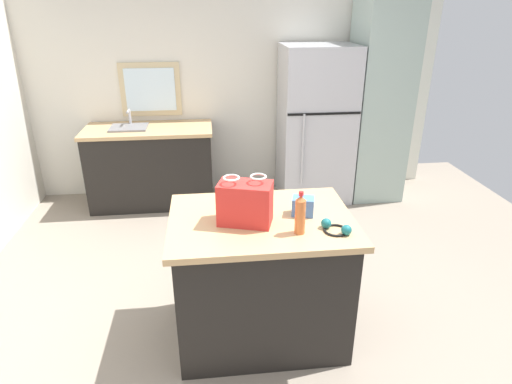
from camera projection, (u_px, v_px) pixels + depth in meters
ground at (263, 324)px, 3.19m from camera, size 6.38×6.38×0.00m
back_wall at (233, 86)px, 5.10m from camera, size 4.82×0.13×2.54m
kitchen_island at (261, 277)px, 2.94m from camera, size 1.18×0.87×0.92m
refrigerator at (316, 125)px, 4.97m from camera, size 0.81×0.71×1.77m
tall_cabinet at (379, 101)px, 4.95m from camera, size 0.60×0.64×2.28m
sink_counter at (151, 165)px, 4.96m from camera, size 1.41×0.66×1.09m
shopping_bag at (245, 203)px, 2.65m from camera, size 0.36×0.27×0.31m
small_box at (303, 206)px, 2.78m from camera, size 0.16×0.14×0.12m
bottle at (300, 214)px, 2.53m from camera, size 0.06×0.06×0.27m
ear_defenders at (336, 228)px, 2.59m from camera, size 0.21×0.21×0.06m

